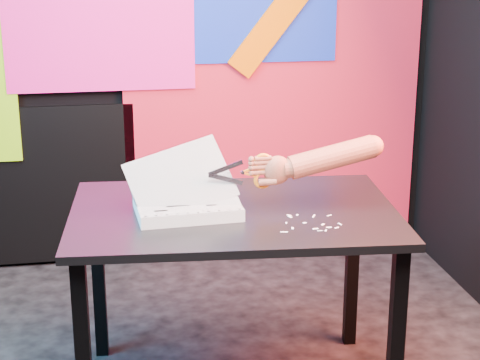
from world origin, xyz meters
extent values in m
cube|color=black|center=(0.00, 1.50, 1.35)|extent=(3.00, 0.01, 2.70)
cube|color=black|center=(0.00, -1.50, 1.35)|extent=(3.00, 0.01, 2.70)
cube|color=red|center=(0.65, 1.47, 0.85)|extent=(1.60, 0.02, 1.60)
cube|color=#F11A88|center=(-0.25, 1.45, 1.35)|extent=(0.95, 0.02, 0.80)
cube|color=black|center=(-0.75, 1.47, 0.45)|extent=(1.30, 0.02, 0.85)
cube|color=black|center=(-0.36, -0.22, 0.36)|extent=(0.05, 0.05, 0.72)
cube|color=black|center=(-0.31, 0.46, 0.36)|extent=(0.05, 0.05, 0.72)
cube|color=black|center=(0.71, -0.30, 0.36)|extent=(0.05, 0.05, 0.72)
cube|color=black|center=(0.76, 0.37, 0.36)|extent=(0.05, 0.05, 0.72)
cube|color=#343435|center=(0.20, 0.08, 0.73)|extent=(1.25, 0.88, 0.03)
cube|color=beige|center=(0.03, 0.07, 0.77)|extent=(0.38, 0.29, 0.04)
cube|color=silver|center=(0.03, 0.07, 0.79)|extent=(0.38, 0.29, 0.00)
cube|color=silver|center=(0.03, 0.07, 0.80)|extent=(0.38, 0.27, 0.11)
cube|color=silver|center=(0.02, 0.08, 0.82)|extent=(0.40, 0.27, 0.19)
cube|color=silver|center=(0.01, 0.10, 0.87)|extent=(0.42, 0.23, 0.27)
cylinder|color=black|center=(-0.13, -0.06, 0.80)|extent=(0.01, 0.01, 0.00)
cylinder|color=black|center=(-0.09, -0.06, 0.80)|extent=(0.01, 0.01, 0.00)
cylinder|color=black|center=(-0.05, -0.06, 0.80)|extent=(0.01, 0.01, 0.00)
cylinder|color=black|center=(-0.02, -0.06, 0.80)|extent=(0.01, 0.01, 0.00)
cylinder|color=black|center=(0.02, -0.06, 0.80)|extent=(0.01, 0.01, 0.00)
cylinder|color=black|center=(0.06, -0.05, 0.80)|extent=(0.01, 0.01, 0.00)
cylinder|color=black|center=(0.09, -0.05, 0.80)|extent=(0.01, 0.01, 0.00)
cylinder|color=black|center=(0.13, -0.05, 0.80)|extent=(0.01, 0.01, 0.00)
cylinder|color=black|center=(0.17, -0.05, 0.80)|extent=(0.01, 0.01, 0.00)
cylinder|color=black|center=(0.20, -0.05, 0.80)|extent=(0.01, 0.01, 0.00)
cylinder|color=black|center=(-0.14, 0.18, 0.80)|extent=(0.01, 0.01, 0.00)
cylinder|color=black|center=(-0.10, 0.18, 0.80)|extent=(0.01, 0.01, 0.00)
cylinder|color=black|center=(-0.07, 0.18, 0.80)|extent=(0.01, 0.01, 0.00)
cylinder|color=black|center=(-0.03, 0.19, 0.80)|extent=(0.01, 0.01, 0.00)
cylinder|color=black|center=(0.00, 0.19, 0.80)|extent=(0.01, 0.01, 0.00)
cylinder|color=black|center=(0.04, 0.19, 0.80)|extent=(0.01, 0.01, 0.00)
cylinder|color=black|center=(0.08, 0.19, 0.80)|extent=(0.01, 0.01, 0.00)
cylinder|color=black|center=(0.11, 0.20, 0.80)|extent=(0.01, 0.01, 0.00)
cylinder|color=black|center=(0.15, 0.20, 0.80)|extent=(0.01, 0.01, 0.00)
cylinder|color=black|center=(0.19, 0.20, 0.80)|extent=(0.01, 0.01, 0.00)
cube|color=black|center=(-0.06, 0.11, 0.80)|extent=(0.07, 0.02, 0.00)
cube|color=black|center=(0.05, 0.10, 0.80)|extent=(0.05, 0.01, 0.00)
cube|color=black|center=(-0.01, 0.03, 0.80)|extent=(0.09, 0.02, 0.00)
cube|color=black|center=(0.11, 0.01, 0.80)|extent=(0.04, 0.01, 0.00)
cube|color=black|center=(-0.07, -0.02, 0.80)|extent=(0.05, 0.01, 0.00)
cube|color=black|center=(0.07, 0.15, 0.80)|extent=(0.06, 0.01, 0.00)
cube|color=#ACAEBE|center=(0.17, 0.07, 0.91)|extent=(0.13, 0.01, 0.06)
cube|color=#ACAEBE|center=(0.17, 0.07, 0.87)|extent=(0.13, 0.01, 0.06)
cylinder|color=#ACAEBE|center=(0.23, 0.07, 0.89)|extent=(0.01, 0.01, 0.01)
cube|color=orange|center=(0.26, 0.07, 0.89)|extent=(0.05, 0.01, 0.02)
cube|color=orange|center=(0.26, 0.07, 0.90)|extent=(0.05, 0.01, 0.02)
torus|color=orange|center=(0.31, 0.07, 0.93)|extent=(0.07, 0.02, 0.07)
torus|color=orange|center=(0.31, 0.07, 0.86)|extent=(0.07, 0.02, 0.07)
ellipsoid|color=#925B3E|center=(0.36, 0.08, 0.89)|extent=(0.10, 0.06, 0.11)
cylinder|color=#925B3E|center=(0.31, 0.07, 0.89)|extent=(0.08, 0.03, 0.02)
cylinder|color=#925B3E|center=(0.31, 0.07, 0.91)|extent=(0.08, 0.02, 0.02)
cylinder|color=#925B3E|center=(0.31, 0.07, 0.93)|extent=(0.07, 0.02, 0.02)
cylinder|color=#925B3E|center=(0.31, 0.07, 0.94)|extent=(0.06, 0.02, 0.02)
cylinder|color=#925B3E|center=(0.33, 0.06, 0.86)|extent=(0.07, 0.04, 0.03)
cylinder|color=#925B3E|center=(0.41, 0.08, 0.90)|extent=(0.07, 0.07, 0.07)
cylinder|color=#925B3E|center=(0.57, 0.09, 0.93)|extent=(0.34, 0.11, 0.15)
sphere|color=#925B3E|center=(0.73, 0.10, 0.96)|extent=(0.08, 0.08, 0.08)
cube|color=white|center=(0.54, -0.13, 0.75)|extent=(0.01, 0.02, 0.00)
cube|color=white|center=(0.39, -0.02, 0.75)|extent=(0.02, 0.02, 0.00)
cube|color=white|center=(0.43, -0.10, 0.75)|extent=(0.02, 0.01, 0.00)
cube|color=white|center=(0.52, -0.17, 0.75)|extent=(0.02, 0.01, 0.00)
cube|color=white|center=(0.48, -0.19, 0.75)|extent=(0.01, 0.02, 0.00)
cube|color=white|center=(0.45, -0.17, 0.75)|extent=(0.02, 0.01, 0.00)
cube|color=white|center=(0.36, -0.09, 0.75)|extent=(0.01, 0.02, 0.00)
cube|color=white|center=(0.33, -0.18, 0.75)|extent=(0.03, 0.01, 0.00)
cube|color=white|center=(0.46, -0.19, 0.75)|extent=(0.02, 0.01, 0.00)
cube|color=white|center=(0.48, -0.13, 0.75)|extent=(0.02, 0.02, 0.00)
cube|color=white|center=(0.42, -0.02, 0.75)|extent=(0.01, 0.01, 0.00)
cube|color=white|center=(0.37, -0.15, 0.75)|extent=(0.01, 0.02, 0.00)
cube|color=white|center=(0.53, -0.04, 0.75)|extent=(0.02, 0.01, 0.00)
cube|color=white|center=(0.50, -0.16, 0.75)|extent=(0.02, 0.01, 0.00)
cube|color=white|center=(0.47, -0.04, 0.75)|extent=(0.02, 0.03, 0.00)
cube|color=white|center=(0.39, -0.03, 0.75)|extent=(0.01, 0.02, 0.00)
camera|label=1|loc=(-0.25, -2.66, 1.72)|focal=60.00mm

